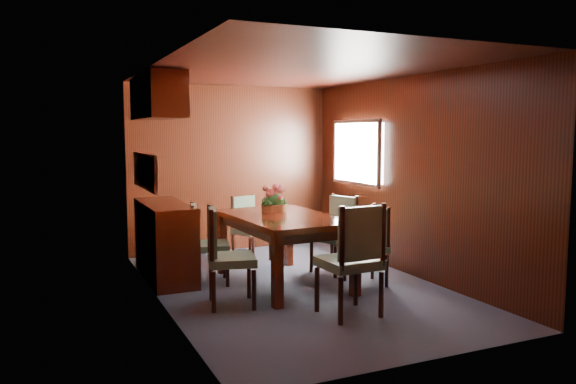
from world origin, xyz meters
name	(u,v)px	position (x,y,z in m)	size (l,w,h in m)	color
ground	(296,287)	(0.00, 0.00, 0.00)	(4.50, 4.50, 0.00)	#3B3F51
room_shell	(276,141)	(-0.10, 0.33, 1.63)	(3.06, 4.52, 2.41)	black
sideboard	(165,241)	(-1.25, 1.00, 0.45)	(0.48, 1.40, 0.90)	#381007
dining_table	(284,225)	(-0.07, 0.20, 0.68)	(1.14, 1.73, 0.79)	#381007
chair_left_near	(224,251)	(-0.94, -0.31, 0.55)	(0.55, 0.57, 1.00)	black
chair_left_far	(204,239)	(-0.90, 0.58, 0.52)	(0.51, 0.52, 0.93)	black
chair_right_near	(371,240)	(0.84, -0.20, 0.50)	(0.46, 0.48, 0.90)	black
chair_right_far	(338,229)	(0.77, 0.45, 0.53)	(0.56, 0.57, 0.95)	black
chair_head	(354,254)	(0.06, -1.14, 0.60)	(0.54, 0.52, 1.08)	black
chair_foot	(248,224)	(-0.02, 1.51, 0.49)	(0.54, 0.53, 0.88)	black
flower_centerpiece	(274,199)	(-0.05, 0.52, 0.94)	(0.32, 0.32, 0.32)	#A15B31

